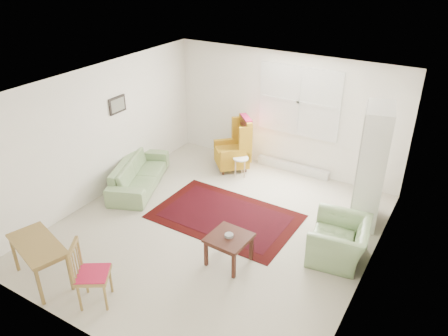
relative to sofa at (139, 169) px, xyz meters
The scene contains 10 objects.
room 2.31m from the sofa, ahead, with size 5.04×5.54×2.51m.
rug 2.09m from the sofa, ahead, with size 2.53×1.63×0.03m, color black, non-canonical shape.
sofa is the anchor object (origin of this frame).
armchair 4.14m from the sofa, ahead, with size 0.97×0.85×0.76m, color #80A06A.
wingback_chair 2.03m from the sofa, 53.49° to the left, with size 0.67×0.71×1.16m, color #BE8B1D, non-canonical shape.
coffee_table 2.97m from the sofa, 22.41° to the right, with size 0.59×0.59×0.49m, color #3F1B13, non-canonical shape.
stool 2.10m from the sofa, 42.46° to the left, with size 0.32×0.32×0.43m, color white, non-canonical shape.
cabinet 4.39m from the sofa, 14.66° to the left, with size 0.44×0.84×2.11m, color white, non-canonical shape.
desk 2.92m from the sofa, 77.54° to the right, with size 1.03×0.51×0.65m, color olive, non-canonical shape.
desk_chair 3.20m from the sofa, 59.90° to the right, with size 0.42×0.42×0.97m, color olive, non-canonical shape.
Camera 1 is at (3.31, -5.23, 4.40)m, focal length 35.00 mm.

